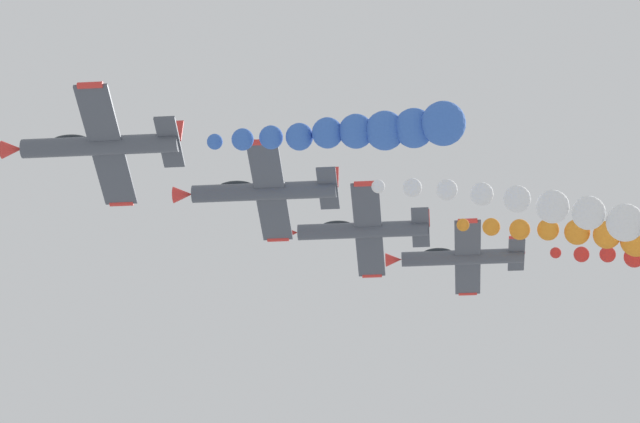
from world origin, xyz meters
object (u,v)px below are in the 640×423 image
Objects in this scene: airplane_lead at (97,145)px; airplane_left_inner at (261,191)px; airplane_right_inner at (360,230)px; airplane_left_outer at (460,257)px.

airplane_left_inner is at bearing -43.93° from airplane_lead.
airplane_right_inner is (18.97, -13.84, 2.63)m from airplane_lead.
airplane_left_inner is 1.00× the size of airplane_right_inner.
airplane_lead is 23.63m from airplane_right_inner.
airplane_left_inner is 22.35m from airplane_left_outer.
airplane_lead is at bearing 136.07° from airplane_left_inner.
airplane_left_inner is (8.60, -8.29, 0.88)m from airplane_lead.
airplane_right_inner is 10.61m from airplane_left_outer.
airplane_right_inner is at bearing 138.81° from airplane_left_outer.
airplane_right_inner is 1.00× the size of airplane_left_outer.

